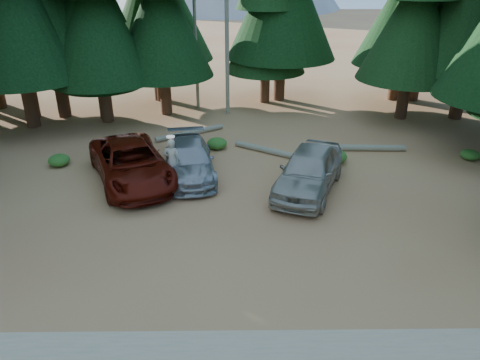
{
  "coord_description": "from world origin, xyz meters",
  "views": [
    {
      "loc": [
        1.24,
        -14.35,
        9.12
      ],
      "look_at": [
        1.44,
        2.05,
        1.25
      ],
      "focal_mm": 35.0,
      "sensor_mm": 36.0,
      "label": 1
    }
  ],
  "objects_px": {
    "frisbee_player": "(172,161)",
    "log_mid": "(267,150)",
    "log_right": "(356,148)",
    "silver_minivan_right": "(309,170)",
    "log_left": "(190,133)",
    "silver_minivan_center": "(190,160)",
    "red_pickup": "(131,163)"
  },
  "relations": [
    {
      "from": "red_pickup",
      "to": "frisbee_player",
      "type": "bearing_deg",
      "value": -36.7
    },
    {
      "from": "silver_minivan_center",
      "to": "frisbee_player",
      "type": "distance_m",
      "value": 1.26
    },
    {
      "from": "log_right",
      "to": "silver_minivan_center",
      "type": "bearing_deg",
      "value": -158.54
    },
    {
      "from": "silver_minivan_center",
      "to": "silver_minivan_right",
      "type": "relative_size",
      "value": 0.95
    },
    {
      "from": "frisbee_player",
      "to": "log_right",
      "type": "bearing_deg",
      "value": -148.85
    },
    {
      "from": "silver_minivan_center",
      "to": "log_mid",
      "type": "distance_m",
      "value": 4.59
    },
    {
      "from": "silver_minivan_center",
      "to": "frisbee_player",
      "type": "height_order",
      "value": "frisbee_player"
    },
    {
      "from": "red_pickup",
      "to": "log_mid",
      "type": "relative_size",
      "value": 1.71
    },
    {
      "from": "frisbee_player",
      "to": "log_left",
      "type": "distance_m",
      "value": 6.39
    },
    {
      "from": "silver_minivan_center",
      "to": "silver_minivan_right",
      "type": "bearing_deg",
      "value": -25.55
    },
    {
      "from": "frisbee_player",
      "to": "log_mid",
      "type": "xyz_separation_m",
      "value": [
        4.34,
        3.68,
        -1.01
      ]
    },
    {
      "from": "silver_minivan_center",
      "to": "log_mid",
      "type": "xyz_separation_m",
      "value": [
        3.68,
        2.67,
        -0.61
      ]
    },
    {
      "from": "red_pickup",
      "to": "silver_minivan_right",
      "type": "xyz_separation_m",
      "value": [
        7.72,
        -0.99,
        0.06
      ]
    },
    {
      "from": "frisbee_player",
      "to": "red_pickup",
      "type": "bearing_deg",
      "value": -5.56
    },
    {
      "from": "red_pickup",
      "to": "log_mid",
      "type": "xyz_separation_m",
      "value": [
        6.2,
        3.24,
        -0.73
      ]
    },
    {
      "from": "red_pickup",
      "to": "silver_minivan_right",
      "type": "relative_size",
      "value": 1.15
    },
    {
      "from": "red_pickup",
      "to": "silver_minivan_center",
      "type": "bearing_deg",
      "value": -10.86
    },
    {
      "from": "log_left",
      "to": "log_right",
      "type": "bearing_deg",
      "value": -47.49
    },
    {
      "from": "frisbee_player",
      "to": "log_mid",
      "type": "height_order",
      "value": "frisbee_player"
    },
    {
      "from": "silver_minivan_center",
      "to": "frisbee_player",
      "type": "xyz_separation_m",
      "value": [
        -0.65,
        -1.0,
        0.41
      ]
    },
    {
      "from": "log_right",
      "to": "log_mid",
      "type": "bearing_deg",
      "value": -174.8
    },
    {
      "from": "log_left",
      "to": "log_mid",
      "type": "relative_size",
      "value": 1.13
    },
    {
      "from": "log_left",
      "to": "log_mid",
      "type": "height_order",
      "value": "log_mid"
    },
    {
      "from": "silver_minivan_center",
      "to": "silver_minivan_right",
      "type": "height_order",
      "value": "silver_minivan_right"
    },
    {
      "from": "silver_minivan_right",
      "to": "log_left",
      "type": "height_order",
      "value": "silver_minivan_right"
    },
    {
      "from": "frisbee_player",
      "to": "log_right",
      "type": "xyz_separation_m",
      "value": [
        8.98,
        3.93,
        -1.0
      ]
    },
    {
      "from": "silver_minivan_center",
      "to": "log_left",
      "type": "relative_size",
      "value": 1.25
    },
    {
      "from": "silver_minivan_right",
      "to": "log_mid",
      "type": "relative_size",
      "value": 1.49
    },
    {
      "from": "silver_minivan_center",
      "to": "log_right",
      "type": "xyz_separation_m",
      "value": [
        8.32,
        2.92,
        -0.59
      ]
    },
    {
      "from": "silver_minivan_right",
      "to": "log_right",
      "type": "height_order",
      "value": "silver_minivan_right"
    },
    {
      "from": "red_pickup",
      "to": "log_left",
      "type": "height_order",
      "value": "red_pickup"
    },
    {
      "from": "silver_minivan_center",
      "to": "silver_minivan_right",
      "type": "distance_m",
      "value": 5.43
    }
  ]
}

